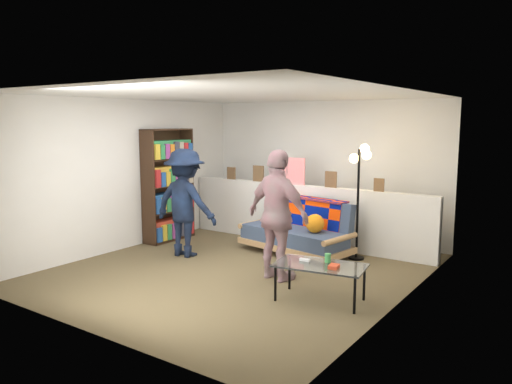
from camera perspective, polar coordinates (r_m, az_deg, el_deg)
ground at (r=7.03m, az=-1.87°, el=-8.89°), size 5.00×5.00×0.00m
room_shell at (r=7.11m, az=0.33°, el=5.03°), size 4.60×5.05×2.45m
half_wall_ledge at (r=8.38m, az=5.45°, el=-2.60°), size 4.45×0.15×1.00m
ledge_decor at (r=8.38m, az=4.09°, el=2.09°), size 2.97×0.02×0.45m
futon_sofa at (r=7.83m, az=4.87°, el=-4.47°), size 1.87×1.11×0.76m
bookshelf at (r=8.72m, az=-10.00°, el=0.37°), size 0.32×0.96×1.92m
coffee_table at (r=5.82m, az=7.41°, el=-8.49°), size 1.10×0.73×0.53m
floor_lamp at (r=7.50m, az=11.81°, el=1.54°), size 0.38×0.31×1.72m
person_left at (r=7.66m, az=-8.10°, el=-1.23°), size 1.11×0.69×1.64m
person_right at (r=6.43m, az=2.54°, el=-2.69°), size 1.06×0.62×1.70m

